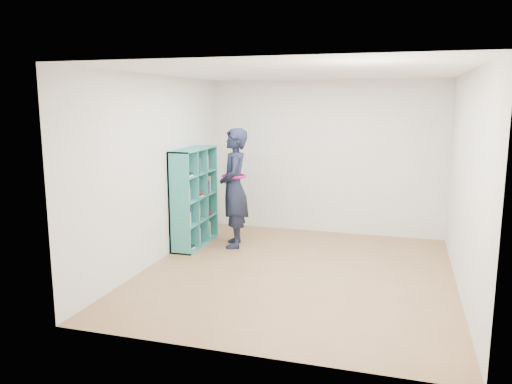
% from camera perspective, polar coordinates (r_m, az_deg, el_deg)
% --- Properties ---
extents(floor, '(4.50, 4.50, 0.00)m').
position_cam_1_polar(floor, '(6.71, 4.63, -9.23)').
color(floor, olive).
rests_on(floor, ground).
extents(ceiling, '(4.50, 4.50, 0.00)m').
position_cam_1_polar(ceiling, '(6.33, 4.98, 13.52)').
color(ceiling, white).
rests_on(ceiling, wall_back).
extents(wall_left, '(0.02, 4.50, 2.60)m').
position_cam_1_polar(wall_left, '(7.07, -11.28, 2.47)').
color(wall_left, silver).
rests_on(wall_left, floor).
extents(wall_right, '(0.02, 4.50, 2.60)m').
position_cam_1_polar(wall_right, '(6.31, 22.88, 0.91)').
color(wall_right, silver).
rests_on(wall_right, floor).
extents(wall_back, '(4.00, 0.02, 2.60)m').
position_cam_1_polar(wall_back, '(8.59, 7.88, 3.93)').
color(wall_back, silver).
rests_on(wall_back, floor).
extents(wall_front, '(4.00, 0.02, 2.60)m').
position_cam_1_polar(wall_front, '(4.25, -1.44, -2.49)').
color(wall_front, silver).
rests_on(wall_front, floor).
extents(bookshelf, '(0.33, 1.15, 1.53)m').
position_cam_1_polar(bookshelf, '(7.86, -7.25, -0.71)').
color(bookshelf, teal).
rests_on(bookshelf, floor).
extents(person, '(0.63, 0.78, 1.84)m').
position_cam_1_polar(person, '(7.70, -2.52, 0.46)').
color(person, black).
rests_on(person, floor).
extents(smartphone, '(0.05, 0.10, 0.13)m').
position_cam_1_polar(smartphone, '(7.76, -3.59, 1.42)').
color(smartphone, silver).
rests_on(smartphone, person).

